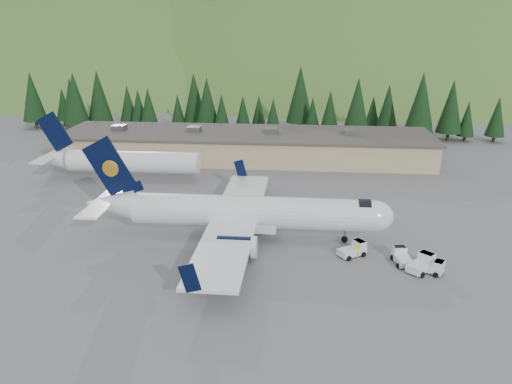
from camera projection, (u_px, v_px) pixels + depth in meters
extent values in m
plane|color=slate|center=(252.00, 238.00, 61.40)|extent=(600.00, 600.00, 0.00)
cylinder|color=white|center=(251.00, 212.00, 60.27)|extent=(28.83, 4.05, 3.87)
ellipsoid|color=white|center=(372.00, 216.00, 58.92)|extent=(5.05, 3.90, 3.87)
cylinder|color=black|center=(364.00, 212.00, 58.87)|extent=(1.46, 3.20, 3.19)
cone|color=white|center=(111.00, 204.00, 61.77)|extent=(6.20, 3.91, 3.87)
cube|color=white|center=(243.00, 224.00, 60.89)|extent=(8.25, 3.34, 1.03)
cube|color=white|center=(235.00, 219.00, 60.79)|extent=(5.88, 35.01, 0.36)
cube|color=black|center=(240.00, 169.00, 76.98)|extent=(2.08, 0.17, 2.96)
cube|color=black|center=(190.00, 278.00, 44.03)|extent=(2.08, 0.17, 2.96)
cylinder|color=black|center=(249.00, 209.00, 66.60)|extent=(4.34, 2.39, 2.37)
cylinder|color=white|center=(263.00, 209.00, 66.42)|extent=(0.63, 2.51, 2.51)
cube|color=white|center=(249.00, 205.00, 66.42)|extent=(2.26, 0.27, 0.93)
cylinder|color=black|center=(237.00, 247.00, 55.36)|extent=(4.34, 2.39, 2.37)
cylinder|color=white|center=(254.00, 247.00, 55.18)|extent=(0.63, 2.51, 2.51)
cube|color=white|center=(236.00, 242.00, 55.18)|extent=(2.26, 0.27, 0.93)
cube|color=black|center=(109.00, 166.00, 60.20)|extent=(6.36, 0.35, 7.55)
ellipsoid|color=gold|center=(112.00, 168.00, 60.44)|extent=(2.04, 0.20, 2.04)
ellipsoid|color=gold|center=(110.00, 169.00, 60.05)|extent=(2.04, 0.20, 2.04)
cube|color=black|center=(132.00, 188.00, 60.81)|extent=(2.84, 0.28, 2.04)
cube|color=white|center=(107.00, 200.00, 61.65)|extent=(2.76, 12.88, 0.23)
cylinder|color=slate|center=(345.00, 235.00, 60.04)|extent=(0.21, 0.21, 1.85)
cylinder|color=black|center=(345.00, 239.00, 60.21)|extent=(0.78, 0.29, 0.78)
cylinder|color=slate|center=(230.00, 221.00, 63.97)|extent=(0.25, 0.25, 2.06)
cylinder|color=black|center=(233.00, 225.00, 64.08)|extent=(1.13, 0.37, 1.13)
cylinder|color=black|center=(227.00, 224.00, 64.16)|extent=(1.13, 0.37, 1.13)
cylinder|color=slate|center=(223.00, 239.00, 58.74)|extent=(0.25, 0.25, 2.06)
cylinder|color=black|center=(226.00, 243.00, 58.85)|extent=(1.13, 0.37, 1.13)
cylinder|color=black|center=(220.00, 242.00, 58.93)|extent=(1.13, 0.37, 1.13)
cylinder|color=white|center=(134.00, 162.00, 83.02)|extent=(22.00, 3.60, 3.60)
cone|color=white|center=(53.00, 159.00, 84.18)|extent=(5.00, 3.60, 3.60)
cube|color=black|center=(55.00, 132.00, 82.61)|extent=(5.82, 0.28, 6.89)
cube|color=white|center=(52.00, 155.00, 83.99)|extent=(2.40, 11.00, 0.20)
cube|color=white|center=(352.00, 251.00, 56.61)|extent=(3.48, 3.05, 0.73)
cube|color=white|center=(359.00, 244.00, 56.88)|extent=(1.69, 1.80, 0.94)
cube|color=black|center=(360.00, 241.00, 56.75)|extent=(1.54, 1.65, 0.10)
cylinder|color=black|center=(354.00, 249.00, 57.87)|extent=(0.61, 0.52, 0.59)
cylinder|color=black|center=(364.00, 254.00, 56.48)|extent=(0.61, 0.52, 0.59)
cylinder|color=black|center=(340.00, 253.00, 56.93)|extent=(0.61, 0.52, 0.59)
cylinder|color=black|center=(349.00, 258.00, 55.53)|extent=(0.61, 0.52, 0.59)
cube|color=white|center=(429.00, 267.00, 52.97)|extent=(3.25, 2.73, 0.68)
cube|color=white|center=(439.00, 265.00, 52.24)|extent=(1.53, 1.67, 0.88)
cube|color=black|center=(439.00, 262.00, 52.12)|extent=(1.39, 1.53, 0.10)
cylinder|color=black|center=(440.00, 269.00, 53.11)|extent=(0.58, 0.46, 0.54)
cylinder|color=black|center=(436.00, 275.00, 51.92)|extent=(0.58, 0.46, 0.54)
cylinder|color=black|center=(422.00, 264.00, 54.19)|extent=(0.58, 0.46, 0.54)
cylinder|color=black|center=(417.00, 270.00, 52.99)|extent=(0.58, 0.46, 0.54)
cube|color=white|center=(402.00, 259.00, 54.80)|extent=(1.96, 3.22, 0.71)
cube|color=white|center=(400.00, 250.00, 55.55)|extent=(1.55, 1.21, 0.91)
cube|color=black|center=(400.00, 247.00, 55.42)|extent=(1.44, 1.10, 0.10)
cylinder|color=black|center=(392.00, 257.00, 55.79)|extent=(0.31, 0.59, 0.56)
cylinder|color=black|center=(406.00, 257.00, 55.88)|extent=(0.31, 0.59, 0.56)
cylinder|color=black|center=(398.00, 266.00, 53.88)|extent=(0.31, 0.59, 0.56)
cylinder|color=black|center=(412.00, 265.00, 53.98)|extent=(0.31, 0.59, 0.56)
cube|color=tan|center=(246.00, 146.00, 96.87)|extent=(70.00, 16.00, 4.80)
cube|color=#47423D|center=(246.00, 133.00, 96.05)|extent=(71.00, 17.00, 0.40)
cube|color=slate|center=(119.00, 128.00, 98.03)|extent=(2.50, 2.50, 1.00)
cube|color=slate|center=(194.00, 129.00, 96.71)|extent=(2.50, 2.50, 1.00)
cube|color=slate|center=(271.00, 130.00, 95.40)|extent=(2.50, 2.50, 1.00)
cube|color=slate|center=(351.00, 132.00, 94.09)|extent=(2.50, 2.50, 1.00)
cube|color=white|center=(421.00, 266.00, 53.11)|extent=(3.48, 3.61, 0.78)
cube|color=white|center=(427.00, 257.00, 53.61)|extent=(1.91, 1.87, 1.01)
cube|color=black|center=(427.00, 253.00, 53.46)|extent=(1.75, 1.72, 0.11)
cylinder|color=black|center=(418.00, 262.00, 54.54)|extent=(0.60, 0.63, 0.63)
cylinder|color=black|center=(433.00, 268.00, 53.30)|extent=(0.60, 0.63, 0.63)
cylinder|color=black|center=(407.00, 269.00, 53.10)|extent=(0.60, 0.63, 0.63)
cylinder|color=black|center=(422.00, 275.00, 51.86)|extent=(0.60, 0.63, 0.63)
imported|color=#FEFD02|center=(357.00, 251.00, 56.05)|extent=(0.67, 0.52, 1.63)
cone|color=black|center=(32.00, 96.00, 122.48)|extent=(5.84, 5.84, 11.95)
cone|color=black|center=(63.00, 104.00, 127.35)|extent=(3.99, 3.99, 8.16)
cone|color=black|center=(71.00, 99.00, 123.26)|extent=(5.24, 5.24, 10.72)
cone|color=black|center=(75.00, 98.00, 118.29)|extent=(5.96, 5.96, 12.20)
cone|color=black|center=(99.00, 96.00, 121.39)|extent=(6.06, 6.06, 12.39)
cone|color=black|center=(128.00, 104.00, 124.25)|extent=(4.41, 4.41, 9.02)
cone|color=black|center=(139.00, 108.00, 119.70)|extent=(4.27, 4.27, 8.73)
cone|color=black|center=(149.00, 109.00, 114.81)|extent=(4.67, 4.67, 9.55)
cone|color=black|center=(178.00, 109.00, 122.46)|extent=(3.63, 3.63, 7.42)
cone|color=black|center=(194.00, 97.00, 122.12)|extent=(5.74, 5.74, 11.74)
cone|color=black|center=(207.00, 102.00, 116.25)|extent=(5.57, 5.57, 11.39)
cone|color=black|center=(222.00, 113.00, 114.06)|extent=(4.14, 4.14, 8.46)
cone|color=black|center=(243.00, 113.00, 115.37)|extent=(3.94, 3.94, 8.06)
cone|color=black|center=(259.00, 111.00, 118.67)|extent=(3.78, 3.78, 7.73)
cone|color=black|center=(273.00, 116.00, 111.62)|extent=(3.92, 3.92, 8.01)
cone|color=black|center=(300.00, 94.00, 119.16)|extent=(6.54, 6.54, 13.38)
cone|color=black|center=(312.00, 114.00, 115.71)|extent=(3.76, 3.76, 7.69)
cone|color=black|center=(330.00, 111.00, 112.89)|extent=(4.50, 4.50, 9.21)
cone|color=black|center=(357.00, 105.00, 109.03)|extent=(5.88, 5.88, 12.04)
cone|color=black|center=(373.00, 111.00, 120.01)|extent=(3.63, 3.63, 7.42)
cone|color=black|center=(388.00, 106.00, 115.43)|extent=(4.96, 4.96, 10.15)
cone|color=black|center=(421.00, 103.00, 107.36)|extent=(6.41, 6.41, 13.11)
cone|color=black|center=(424.00, 106.00, 119.08)|extent=(4.62, 4.62, 9.46)
cone|color=black|center=(451.00, 106.00, 109.57)|extent=(5.66, 5.66, 11.57)
cone|color=black|center=(467.00, 119.00, 109.81)|extent=(3.74, 3.74, 7.64)
cone|color=black|center=(497.00, 116.00, 108.79)|extent=(4.21, 4.21, 8.61)
ellipsoid|color=#325D23|center=(110.00, 230.00, 253.69)|extent=(336.00, 240.00, 240.00)
ellipsoid|color=#325D23|center=(361.00, 234.00, 273.82)|extent=(420.00, 300.00, 300.00)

